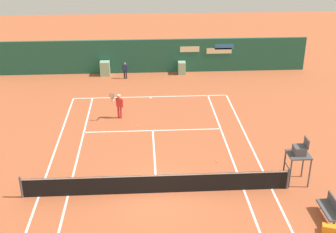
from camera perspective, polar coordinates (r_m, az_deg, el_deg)
name	(u,v)px	position (r m, az deg, el deg)	size (l,w,h in m)	color
ground_plane	(156,186)	(21.07, -1.50, -8.81)	(80.00, 80.00, 0.01)	#B25633
tennis_net	(157,183)	(20.31, -1.46, -8.50)	(12.10, 0.10, 1.07)	#4C4C51
sponsor_back_wall	(148,57)	(35.53, -2.54, 7.62)	(25.00, 1.02, 2.66)	#1E5642
umpire_chair	(299,153)	(21.40, 16.38, -4.55)	(1.00, 1.00, 2.32)	#47474C
player_bench	(331,208)	(19.94, 20.05, -10.91)	(0.54, 1.50, 0.88)	#38383D
equipment_bag	(336,230)	(19.40, 20.67, -13.39)	(1.04, 0.58, 0.32)	orange
player_on_baseline	(119,104)	(27.51, -6.27, 1.58)	(0.78, 0.63, 1.78)	red
ball_kid_left_post	(125,69)	(34.41, -5.49, 6.00)	(0.43, 0.18, 1.27)	black
tennis_ball_by_sideline	(217,161)	(23.05, 6.24, -5.71)	(0.07, 0.07, 0.07)	#CCE033
tennis_ball_near_service_line	(137,126)	(26.72, -3.96, -1.16)	(0.07, 0.07, 0.07)	#CCE033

